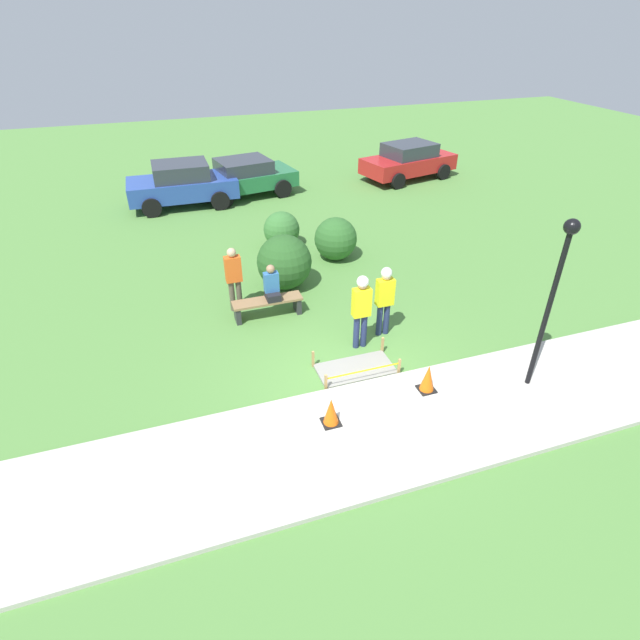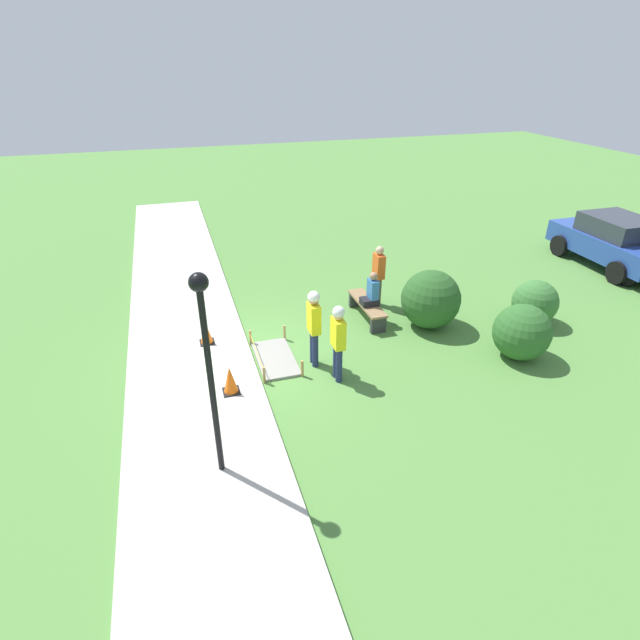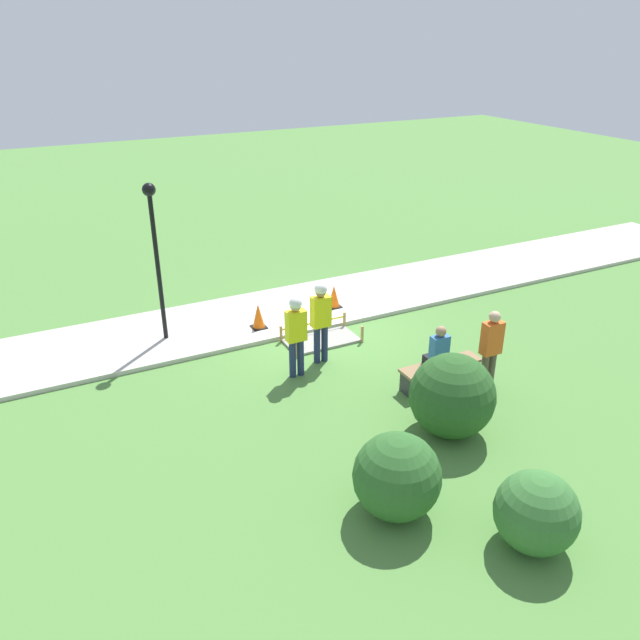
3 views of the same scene
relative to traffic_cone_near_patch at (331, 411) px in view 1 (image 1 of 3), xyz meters
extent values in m
plane|color=#51843D|center=(0.76, 0.93, -0.38)|extent=(60.00, 60.00, 0.00)
cube|color=#BCB7AD|center=(0.76, -0.44, -0.33)|extent=(28.00, 2.75, 0.10)
cube|color=gray|center=(1.07, 1.43, -0.35)|extent=(1.64, 0.84, 0.06)
cube|color=tan|center=(0.25, 1.01, -0.19)|extent=(0.05, 0.05, 0.40)
cube|color=tan|center=(1.89, 1.01, -0.19)|extent=(0.05, 0.05, 0.40)
cube|color=tan|center=(0.25, 1.85, -0.19)|extent=(0.05, 0.05, 0.40)
cube|color=tan|center=(1.89, 1.85, -0.19)|extent=(0.05, 0.05, 0.40)
cube|color=yellow|center=(1.07, 1.01, -0.09)|extent=(1.64, 0.00, 0.04)
cube|color=black|center=(0.00, 0.00, -0.27)|extent=(0.34, 0.34, 0.02)
cone|color=orange|center=(0.00, 0.00, 0.02)|extent=(0.29, 0.29, 0.55)
cube|color=black|center=(2.14, 0.27, -0.27)|extent=(0.34, 0.34, 0.02)
cone|color=orange|center=(2.14, 0.27, 0.03)|extent=(0.29, 0.29, 0.58)
cube|color=#2D2D33|center=(-0.96, 4.18, -0.17)|extent=(0.12, 0.40, 0.42)
cube|color=#2D2D33|center=(0.58, 4.18, -0.17)|extent=(0.12, 0.40, 0.42)
cube|color=olive|center=(-0.19, 4.18, 0.07)|extent=(1.74, 0.44, 0.06)
cube|color=black|center=(-0.04, 4.18, 0.19)|extent=(0.34, 0.44, 0.18)
cube|color=#336BAD|center=(-0.04, 4.26, 0.53)|extent=(0.36, 0.20, 0.50)
sphere|color=#A37A5B|center=(-0.04, 4.26, 0.88)|extent=(0.21, 0.21, 0.21)
cylinder|color=navy|center=(2.12, 2.55, 0.02)|extent=(0.14, 0.14, 0.81)
cylinder|color=navy|center=(2.30, 2.55, 0.02)|extent=(0.14, 0.14, 0.81)
cube|color=yellow|center=(2.21, 2.55, 0.75)|extent=(0.40, 0.22, 0.64)
sphere|color=tan|center=(2.21, 2.55, 1.18)|extent=(0.22, 0.22, 0.22)
sphere|color=white|center=(2.21, 2.55, 1.24)|extent=(0.25, 0.25, 0.25)
cylinder|color=navy|center=(1.41, 2.23, 0.04)|extent=(0.14, 0.14, 0.84)
cylinder|color=navy|center=(1.59, 2.23, 0.04)|extent=(0.14, 0.14, 0.84)
cube|color=yellow|center=(1.50, 2.23, 0.79)|extent=(0.40, 0.22, 0.67)
sphere|color=#A37A5B|center=(1.50, 2.23, 1.24)|extent=(0.23, 0.23, 0.23)
sphere|color=white|center=(1.50, 2.23, 1.30)|extent=(0.26, 0.26, 0.26)
cylinder|color=brown|center=(-0.96, 4.76, 0.03)|extent=(0.14, 0.14, 0.83)
cylinder|color=brown|center=(-0.78, 4.76, 0.03)|extent=(0.14, 0.14, 0.83)
cube|color=#E55B1E|center=(-0.87, 4.76, 0.78)|extent=(0.40, 0.22, 0.66)
sphere|color=tan|center=(-0.87, 4.76, 1.22)|extent=(0.23, 0.23, 0.23)
cylinder|color=black|center=(4.23, -0.19, 1.37)|extent=(0.10, 0.10, 3.30)
sphere|color=black|center=(4.23, -0.19, 3.11)|extent=(0.28, 0.28, 0.28)
cube|color=red|center=(8.52, 13.61, 0.28)|extent=(4.48, 2.71, 0.65)
cube|color=#2D333D|center=(8.52, 13.61, 0.88)|extent=(2.40, 2.02, 0.56)
cylinder|color=black|center=(9.57, 14.78, -0.05)|extent=(0.70, 0.38, 0.67)
cylinder|color=black|center=(9.98, 13.02, -0.05)|extent=(0.70, 0.38, 0.67)
cylinder|color=black|center=(7.05, 14.19, -0.05)|extent=(0.70, 0.38, 0.67)
cylinder|color=black|center=(7.46, 12.43, -0.05)|extent=(0.70, 0.38, 0.67)
cube|color=#236B3D|center=(1.15, 13.66, 0.27)|extent=(4.28, 2.63, 0.59)
cube|color=#2D333D|center=(1.15, 13.66, 0.82)|extent=(2.27, 2.05, 0.50)
cylinder|color=black|center=(2.20, 14.84, -0.03)|extent=(0.74, 0.36, 0.71)
cylinder|color=black|center=(2.55, 12.92, -0.03)|extent=(0.74, 0.36, 0.71)
cylinder|color=black|center=(-0.24, 14.40, -0.03)|extent=(0.74, 0.36, 0.71)
cylinder|color=black|center=(0.11, 12.48, -0.03)|extent=(0.74, 0.36, 0.71)
cube|color=#28479E|center=(-1.33, 13.25, 0.31)|extent=(4.06, 1.92, 0.69)
cube|color=#2D333D|center=(-1.33, 13.25, 0.95)|extent=(2.04, 1.68, 0.59)
cylinder|color=black|center=(-0.07, 14.19, -0.03)|extent=(0.71, 0.25, 0.70)
cylinder|color=black|center=(-0.08, 12.29, -0.03)|extent=(0.71, 0.25, 0.70)
cylinder|color=black|center=(-2.58, 14.20, -0.03)|extent=(0.71, 0.25, 0.70)
cylinder|color=black|center=(-2.59, 12.31, -0.03)|extent=(0.71, 0.25, 0.70)
sphere|color=#2D6028|center=(2.59, 6.83, 0.26)|extent=(1.30, 1.30, 1.30)
sphere|color=#285623|center=(0.64, 5.56, 0.36)|extent=(1.50, 1.50, 1.50)
sphere|color=#387033|center=(1.26, 8.23, 0.19)|extent=(1.15, 1.15, 1.15)
camera|label=1|loc=(-2.36, -6.38, 6.31)|focal=28.00mm
camera|label=2|loc=(10.61, -0.44, 5.86)|focal=28.00mm
camera|label=3|loc=(6.80, 12.72, 6.13)|focal=35.00mm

